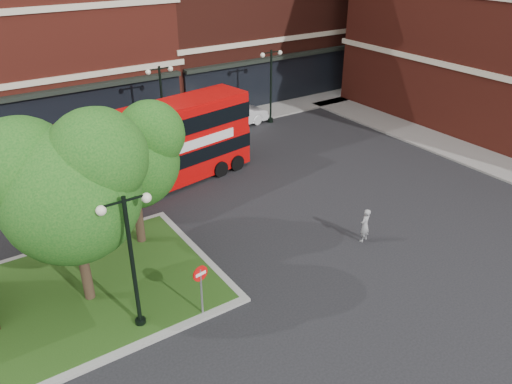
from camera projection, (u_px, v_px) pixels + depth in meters
ground at (276, 274)px, 19.53m from camera, size 120.00×120.00×0.00m
pavement_far at (124, 142)px, 31.65m from camera, size 44.00×3.00×0.12m
pavement_side at (485, 160)px, 29.11m from camera, size 3.00×28.00×0.12m
traffic_island at (45, 306)px, 17.76m from camera, size 12.60×7.60×0.15m
tree_island_west at (64, 182)px, 15.95m from camera, size 5.40×4.71×7.21m
tree_island_east at (128, 152)px, 19.53m from camera, size 4.46×3.90×6.29m
lamp_island at (132, 258)px, 15.65m from camera, size 1.72×0.36×5.00m
lamp_far_left at (162, 102)px, 29.88m from camera, size 1.72×0.36×5.00m
lamp_far_right at (271, 83)px, 33.83m from camera, size 1.72×0.36×5.00m
bus at (163, 141)px, 25.28m from camera, size 10.15×3.90×3.78m
woman at (365, 225)px, 21.32m from camera, size 0.64×0.51×1.54m
car_silver at (102, 142)px, 30.03m from camera, size 3.97×1.65×1.34m
car_white at (236, 115)px, 34.10m from camera, size 4.70×1.92×1.52m
no_entry_sign at (201, 281)px, 16.74m from camera, size 0.58×0.13×2.10m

